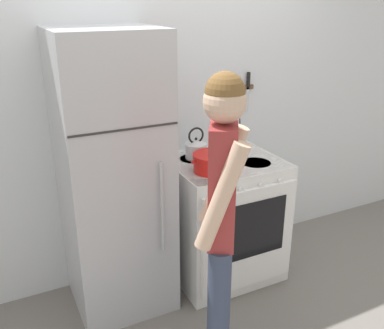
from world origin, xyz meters
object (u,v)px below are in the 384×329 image
object	(u,v)px
dutch_oven_pot	(212,162)
tea_kettle	(196,149)
person	(221,218)
refrigerator	(114,178)
utensil_jar	(238,143)
stove_range	(225,218)

from	to	relation	value
dutch_oven_pot	tea_kettle	bearing A→B (deg)	87.10
tea_kettle	person	distance (m)	1.01
refrigerator	person	size ratio (longest dim) A/B	1.09
dutch_oven_pot	utensil_jar	distance (m)	0.47
tea_kettle	utensil_jar	size ratio (longest dim) A/B	0.90
tea_kettle	utensil_jar	world-z (taller)	utensil_jar
dutch_oven_pot	person	size ratio (longest dim) A/B	0.18
refrigerator	dutch_oven_pot	bearing A→B (deg)	-14.53
stove_range	dutch_oven_pot	size ratio (longest dim) A/B	3.02
tea_kettle	person	size ratio (longest dim) A/B	0.14
dutch_oven_pot	person	world-z (taller)	person
tea_kettle	utensil_jar	xyz separation A→B (m)	(0.36, 0.01, -0.01)
stove_range	person	world-z (taller)	person
dutch_oven_pot	tea_kettle	size ratio (longest dim) A/B	1.32
stove_range	tea_kettle	distance (m)	0.58
stove_range	utensil_jar	size ratio (longest dim) A/B	3.61
tea_kettle	person	xyz separation A→B (m)	(-0.34, -0.95, -0.03)
refrigerator	stove_range	xyz separation A→B (m)	(0.81, -0.06, -0.46)
person	refrigerator	bearing A→B (deg)	51.85
utensil_jar	person	size ratio (longest dim) A/B	0.15
utensil_jar	refrigerator	bearing A→B (deg)	-173.74
utensil_jar	tea_kettle	bearing A→B (deg)	-178.99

